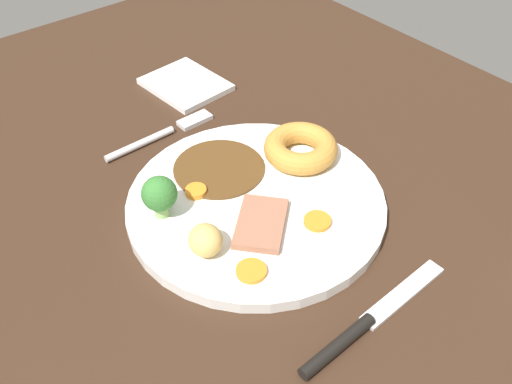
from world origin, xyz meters
TOP-DOWN VIEW (x-y plane):
  - dining_table at (0.00, 0.00)cm, footprint 120.00×84.00cm
  - dinner_plate at (-3.51, -2.61)cm, footprint 28.02×28.02cm
  - gravy_pool at (-10.03, -2.76)cm, footprint 10.45×10.45cm
  - meat_slice_main at (-0.27, -4.81)cm, footprint 8.48×8.74cm
  - yorkshire_pudding at (-5.89, 5.99)cm, footprint 8.60×8.60cm
  - roast_potato_left at (-0.80, -11.10)cm, footprint 4.70×4.50cm
  - carrot_coin_front at (3.31, 0.11)cm, footprint 2.86×2.86cm
  - carrot_coin_back at (-8.31, -7.12)cm, footprint 2.32×2.32cm
  - carrot_coin_side at (4.17, -9.43)cm, footprint 2.96×2.96cm
  - broccoli_floret at (-7.85, -11.72)cm, footprint 3.72×3.72cm
  - fork at (-21.11, -3.37)cm, footprint 2.06×15.27cm
  - knife at (14.57, -5.02)cm, footprint 2.03×18.54cm
  - folded_napkin at (-29.07, 5.36)cm, footprint 11.69×9.86cm

SIDE VIEW (x-z plane):
  - dining_table at x=0.00cm, z-range 0.00..3.60cm
  - fork at x=-21.11cm, z-range 3.54..4.44cm
  - folded_napkin at x=-29.07cm, z-range 3.60..4.40cm
  - knife at x=14.57cm, z-range 3.45..4.65cm
  - dinner_plate at x=-3.51cm, z-range 3.60..5.00cm
  - gravy_pool at x=-10.03cm, z-range 5.00..5.30cm
  - carrot_coin_side at x=4.17cm, z-range 5.00..5.47cm
  - carrot_coin_front at x=3.31cm, z-range 5.00..5.50cm
  - carrot_coin_back at x=-8.31cm, z-range 5.00..5.66cm
  - meat_slice_main at x=-0.27cm, z-range 5.00..5.80cm
  - yorkshire_pudding at x=-5.89cm, z-range 5.00..7.61cm
  - roast_potato_left at x=-0.80cm, z-range 5.00..7.98cm
  - broccoli_floret at x=-7.85cm, z-range 5.39..10.19cm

